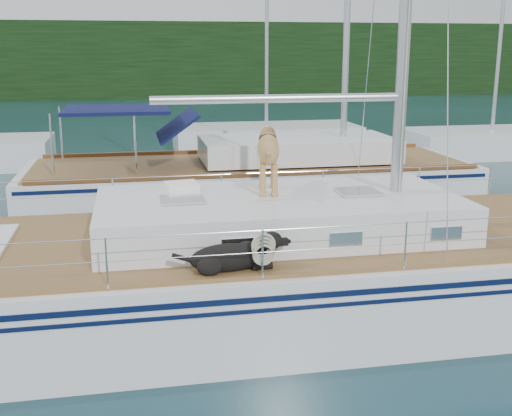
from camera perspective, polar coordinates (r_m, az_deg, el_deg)
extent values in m
plane|color=black|center=(9.72, -2.71, -9.62)|extent=(120.00, 120.00, 0.00)
cube|color=black|center=(53.84, -9.95, 12.82)|extent=(90.00, 3.00, 6.00)
cube|color=#595147|center=(55.13, -9.87, 10.35)|extent=(92.00, 1.00, 1.20)
cube|color=white|center=(9.53, -2.74, -6.86)|extent=(12.00, 3.80, 1.40)
cube|color=brown|center=(9.29, -2.79, -2.65)|extent=(11.52, 3.50, 0.06)
cube|color=white|center=(9.35, 2.04, -0.59)|extent=(5.20, 2.50, 0.55)
cylinder|color=silver|center=(9.08, 2.13, 9.69)|extent=(3.60, 0.12, 0.12)
cylinder|color=silver|center=(7.47, -0.90, -2.08)|extent=(10.56, 0.01, 0.01)
cylinder|color=silver|center=(10.84, -4.17, 2.95)|extent=(10.56, 0.01, 0.01)
cube|color=#2134D3|center=(10.32, -9.31, -0.82)|extent=(0.64, 0.48, 0.05)
cube|color=white|center=(9.71, -6.62, 1.89)|extent=(0.53, 0.46, 0.12)
torus|color=#C0B498|center=(7.62, 0.67, -3.33)|extent=(0.38, 0.13, 0.38)
cube|color=white|center=(16.14, -0.49, 1.68)|extent=(11.00, 3.50, 1.30)
cube|color=brown|center=(16.02, -0.50, 3.95)|extent=(10.56, 3.29, 0.06)
cube|color=white|center=(16.22, 3.69, 5.30)|extent=(4.80, 2.30, 0.55)
cube|color=#101745|center=(15.57, -12.30, 8.55)|extent=(2.40, 2.30, 0.08)
cube|color=white|center=(25.61, 0.92, 6.14)|extent=(7.20, 3.00, 1.10)
cube|color=white|center=(25.77, 20.15, 5.34)|extent=(6.40, 3.00, 1.10)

